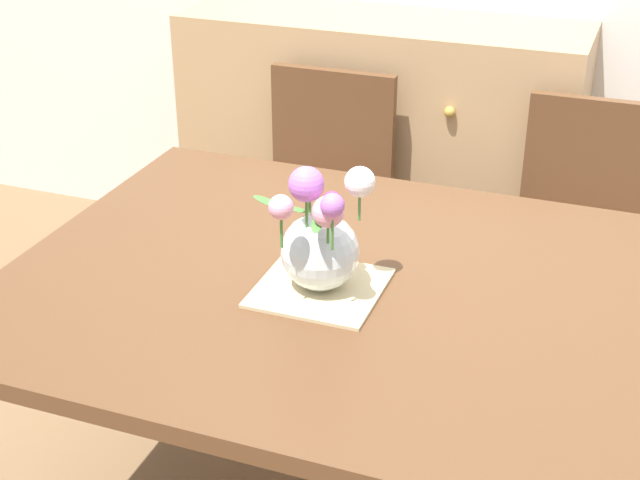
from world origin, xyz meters
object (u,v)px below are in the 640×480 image
(dining_table, at_px, (354,314))
(flower_vase, at_px, (321,239))
(chair_left, at_px, (321,191))
(dresser, at_px, (379,155))
(chair_right, at_px, (583,231))

(dining_table, bearing_deg, flower_vase, -132.07)
(chair_left, relative_size, dresser, 0.64)
(dining_table, distance_m, flower_vase, 0.22)
(dining_table, xyz_separation_m, dresser, (-0.35, 1.33, -0.17))
(dining_table, relative_size, chair_left, 1.71)
(chair_right, bearing_deg, chair_left, 0.00)
(chair_left, xyz_separation_m, flower_vase, (0.36, -0.98, 0.36))
(dining_table, bearing_deg, chair_right, 65.49)
(dining_table, height_order, chair_left, chair_left)
(chair_left, height_order, chair_right, same)
(dresser, bearing_deg, chair_left, -100.20)
(chair_right, height_order, flower_vase, flower_vase)
(dining_table, distance_m, chair_right, 1.02)
(dining_table, distance_m, chair_left, 1.02)
(flower_vase, bearing_deg, chair_left, 110.34)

